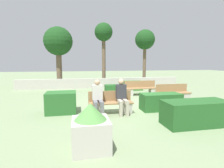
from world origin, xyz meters
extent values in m
plane|color=gray|center=(0.00, 0.00, 0.00)|extent=(60.00, 60.00, 0.00)
cube|color=#B7B2A8|center=(0.00, 5.36, 0.37)|extent=(12.26, 0.30, 0.73)
cube|color=#937047|center=(-0.59, -1.38, 0.42)|extent=(1.68, 0.44, 0.05)
cube|color=#937047|center=(-0.59, -1.13, 0.64)|extent=(1.68, 0.04, 0.40)
cube|color=#B7B2A8|center=(-1.19, -1.38, 0.20)|extent=(0.36, 0.40, 0.39)
cube|color=#B7B2A8|center=(0.02, -1.38, 0.20)|extent=(0.36, 0.40, 0.39)
cube|color=#937047|center=(2.91, 0.11, 0.42)|extent=(1.72, 0.44, 0.05)
cube|color=#937047|center=(2.91, 0.35, 0.64)|extent=(1.72, 0.05, 0.40)
cube|color=#B7B2A8|center=(2.28, 0.11, 0.20)|extent=(0.36, 0.40, 0.39)
cube|color=#B7B2A8|center=(3.54, 0.11, 0.20)|extent=(0.36, 0.40, 0.39)
cube|color=#937047|center=(1.87, 1.92, 0.42)|extent=(1.92, 0.44, 0.05)
cube|color=#937047|center=(1.87, 2.17, 0.64)|extent=(1.92, 0.04, 0.40)
cube|color=#B7B2A8|center=(1.14, 1.92, 0.20)|extent=(0.36, 0.40, 0.39)
cube|color=#B7B2A8|center=(2.60, 1.92, 0.20)|extent=(0.36, 0.40, 0.39)
cube|color=#B2A893|center=(-0.29, -1.59, 0.51)|extent=(0.14, 0.46, 0.13)
cube|color=#B2A893|center=(-0.09, -1.59, 0.51)|extent=(0.14, 0.46, 0.13)
cube|color=#B2A893|center=(-0.31, -1.82, 0.29)|extent=(0.11, 0.11, 0.57)
cube|color=#B2A893|center=(-0.07, -1.82, 0.29)|extent=(0.11, 0.11, 0.57)
cube|color=#333338|center=(-0.19, -1.35, 0.84)|extent=(0.38, 0.22, 0.54)
sphere|color=tan|center=(-0.19, -1.37, 1.22)|extent=(0.22, 0.22, 0.22)
cube|color=slate|center=(-1.20, -1.59, 0.51)|extent=(0.14, 0.46, 0.13)
cube|color=slate|center=(-1.00, -1.59, 0.51)|extent=(0.14, 0.46, 0.13)
cube|color=slate|center=(-1.22, -1.82, 0.29)|extent=(0.11, 0.11, 0.57)
cube|color=slate|center=(-0.98, -1.82, 0.29)|extent=(0.11, 0.11, 0.57)
cube|color=beige|center=(-1.10, -1.35, 0.84)|extent=(0.38, 0.22, 0.54)
sphere|color=tan|center=(-1.10, -1.37, 1.22)|extent=(0.20, 0.20, 0.20)
cube|color=#33702D|center=(1.98, 3.83, 0.32)|extent=(1.20, 0.65, 0.65)
cube|color=#286028|center=(1.52, -1.23, 0.34)|extent=(1.62, 0.72, 0.68)
cube|color=#235623|center=(1.80, -3.05, 0.38)|extent=(2.07, 0.88, 0.77)
cube|color=#286028|center=(-2.45, -0.87, 0.41)|extent=(1.12, 0.84, 0.81)
cube|color=#235623|center=(0.64, 2.81, 0.28)|extent=(1.57, 0.64, 0.55)
cube|color=#B7B2A8|center=(-1.54, -3.98, 0.35)|extent=(0.82, 0.82, 0.70)
cone|color=#569347|center=(-1.54, -3.98, 0.88)|extent=(0.72, 0.72, 0.37)
cylinder|color=brown|center=(-3.22, 6.69, 1.48)|extent=(0.43, 0.43, 2.96)
sphere|color=#194219|center=(-3.22, 6.69, 3.56)|extent=(2.21, 2.21, 2.21)
cylinder|color=brown|center=(0.32, 6.47, 1.97)|extent=(0.29, 0.29, 3.94)
sphere|color=#194219|center=(0.32, 6.47, 4.34)|extent=(1.45, 1.45, 1.45)
cylinder|color=brown|center=(3.95, 6.77, 1.70)|extent=(0.28, 0.28, 3.41)
sphere|color=#194219|center=(3.95, 6.77, 3.87)|extent=(1.70, 1.70, 1.70)
camera|label=1|loc=(-1.80, -7.73, 1.96)|focal=28.00mm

